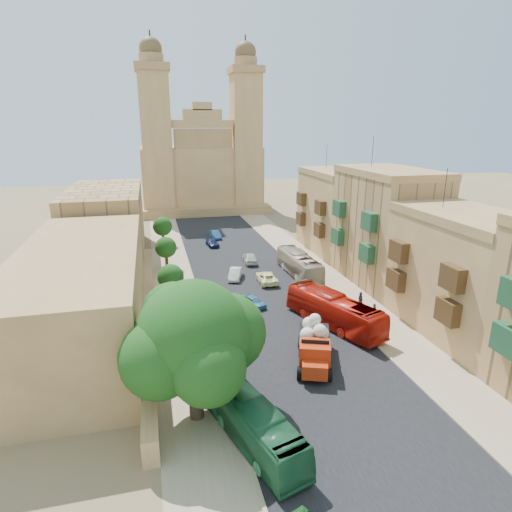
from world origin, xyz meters
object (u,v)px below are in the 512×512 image
bus_green_north (251,421)px  car_dkblue (212,243)px  car_cream (267,277)px  street_tree_d (162,227)px  street_tree_a (179,324)px  bus_red_east (334,311)px  pedestrian_a (374,312)px  church (201,167)px  street_tree_b (171,277)px  ficus_tree (195,340)px  street_tree_c (166,248)px  olive_pickup (313,295)px  red_truck (314,344)px  car_blue_b (215,234)px  pedestrian_c (360,301)px  car_blue_a (254,301)px  car_white_b (250,258)px  bus_cream_east (299,264)px  car_white_a (235,274)px

bus_green_north → car_dkblue: bearing=68.0°
car_cream → street_tree_d: bearing=-58.4°
street_tree_a → bus_red_east: bearing=9.3°
bus_green_north → pedestrian_a: 20.81m
church → street_tree_b: bearing=-100.4°
ficus_tree → car_cream: (11.13, 23.52, -5.03)m
church → car_cream: size_ratio=7.81×
street_tree_c → olive_pickup: street_tree_c is taller
street_tree_b → bus_red_east: size_ratio=0.39×
street_tree_b → red_truck: street_tree_b is taller
car_blue_b → pedestrian_c: bearing=-79.0°
olive_pickup → car_blue_b: 31.29m
red_truck → car_cream: red_truck is taller
church → car_blue_a: 58.50m
red_truck → car_blue_b: 42.21m
car_blue_a → olive_pickup: bearing=-31.9°
olive_pickup → car_white_b: (-3.40, 15.70, -0.21)m
church → olive_pickup: bearing=-85.2°
street_tree_c → pedestrian_c: (19.21, -18.59, -1.97)m
car_blue_a → pedestrian_c: 11.29m
street_tree_a → red_truck: street_tree_a is taller
bus_cream_east → pedestrian_c: (2.71, -11.72, -0.51)m
car_white_a → car_white_b: 6.74m
church → street_tree_d: 32.83m
car_dkblue → car_white_a: bearing=-93.7°
car_blue_a → car_cream: (3.27, 6.70, 0.08)m
pedestrian_a → street_tree_a: bearing=3.9°
ficus_tree → street_tree_c: 32.12m
pedestrian_c → bus_cream_east: bearing=-159.4°
car_cream → car_white_b: 8.18m
car_white_b → car_blue_b: 15.24m
car_blue_a → car_cream: car_cream is taller
olive_pickup → street_tree_b: bearing=165.0°
street_tree_d → bus_cream_east: street_tree_d is taller
bus_red_east → car_blue_a: size_ratio=3.39×
red_truck → pedestrian_a: red_truck is taller
bus_green_north → car_blue_b: (5.38, 49.70, -0.74)m
olive_pickup → car_dkblue: (-7.29, 25.69, -0.36)m
red_truck → pedestrian_a: (8.68, 6.07, -0.82)m
car_blue_a → car_dkblue: bearing=67.3°
ficus_tree → pedestrian_a: (18.65, 10.61, -4.78)m
car_white_a → car_cream: car_white_a is taller
car_blue_a → pedestrian_a: pedestrian_a is taller
ficus_tree → car_blue_a: 19.25m
street_tree_d → red_truck: bearing=-75.0°
street_tree_d → olive_pickup: size_ratio=0.93×
street_tree_c → car_white_b: size_ratio=1.04×
olive_pickup → pedestrian_c: pedestrian_c is taller
ficus_tree → car_white_b: bearing=71.0°
pedestrian_a → street_tree_d: bearing=-63.9°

